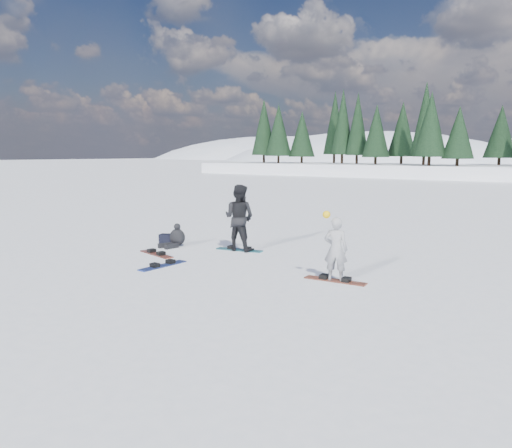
{
  "coord_description": "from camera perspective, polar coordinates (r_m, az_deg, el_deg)",
  "views": [
    {
      "loc": [
        6.88,
        -9.69,
        3.0
      ],
      "look_at": [
        -0.9,
        1.11,
        1.1
      ],
      "focal_mm": 35.0,
      "sensor_mm": 36.0,
      "label": 1
    }
  ],
  "objects": [
    {
      "name": "snowboard_woman",
      "position": [
        11.98,
        9.03,
        -6.41
      ],
      "size": [
        1.52,
        0.4,
        0.03
      ],
      "primitive_type": "cube",
      "rotation": [
        0.0,
        0.0,
        0.08
      ],
      "color": "#923C1F",
      "rests_on": "ground"
    },
    {
      "name": "snowboard_loose_b",
      "position": [
        15.16,
        -11.33,
        -3.39
      ],
      "size": [
        1.52,
        0.62,
        0.03
      ],
      "primitive_type": "cube",
      "rotation": [
        0.0,
        0.0,
        -0.23
      ],
      "color": "maroon",
      "rests_on": "ground"
    },
    {
      "name": "snowboard_loose_a",
      "position": [
        13.6,
        -10.61,
        -4.7
      ],
      "size": [
        0.31,
        1.51,
        0.03
      ],
      "primitive_type": "cube",
      "rotation": [
        0.0,
        0.0,
        1.55
      ],
      "color": "navy",
      "rests_on": "ground"
    },
    {
      "name": "snowboard_man",
      "position": [
        15.51,
        -1.92,
        -2.98
      ],
      "size": [
        1.53,
        0.58,
        0.03
      ],
      "primitive_type": "cube",
      "rotation": [
        0.0,
        0.0,
        0.21
      ],
      "color": "#176D7E",
      "rests_on": "ground"
    },
    {
      "name": "snowboarder_man",
      "position": [
        15.35,
        -1.93,
        0.72
      ],
      "size": [
        1.1,
        0.91,
        2.05
      ],
      "primitive_type": "imported",
      "rotation": [
        0.0,
        0.0,
        3.28
      ],
      "color": "black",
      "rests_on": "ground"
    },
    {
      "name": "ground",
      "position": [
        12.26,
        0.38,
        -6.04
      ],
      "size": [
        420.0,
        420.0,
        0.0
      ],
      "primitive_type": "plane",
      "color": "white",
      "rests_on": "ground"
    },
    {
      "name": "gear_bag",
      "position": [
        17.02,
        -10.17,
        -1.65
      ],
      "size": [
        0.53,
        0.45,
        0.3
      ],
      "primitive_type": "cube",
      "rotation": [
        0.0,
        0.0,
        0.38
      ],
      "color": "black",
      "rests_on": "ground"
    },
    {
      "name": "seated_rider",
      "position": [
        16.33,
        -9.1,
        -1.54
      ],
      "size": [
        0.63,
        0.94,
        0.74
      ],
      "rotation": [
        0.0,
        0.0,
        -0.25
      ],
      "color": "black",
      "rests_on": "ground"
    },
    {
      "name": "snowboarder_woman",
      "position": [
        11.81,
        9.09,
        -2.8
      ],
      "size": [
        0.64,
        0.51,
        1.67
      ],
      "rotation": [
        0.0,
        0.0,
        3.42
      ],
      "color": "#AEADB3",
      "rests_on": "ground"
    }
  ]
}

